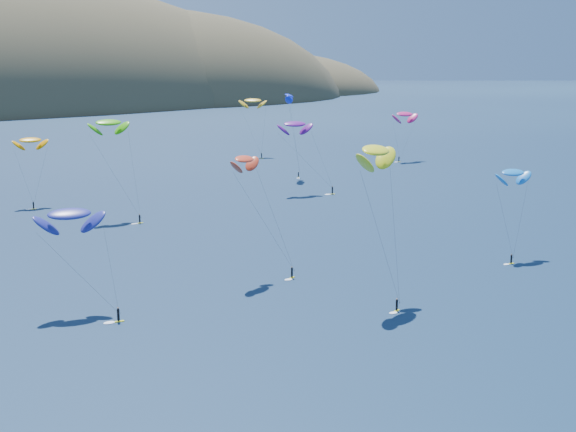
{
  "coord_description": "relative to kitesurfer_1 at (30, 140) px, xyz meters",
  "views": [
    {
      "loc": [
        -92.39,
        -33.7,
        37.7
      ],
      "look_at": [
        -14.05,
        80.0,
        9.0
      ],
      "focal_mm": 50.0,
      "sensor_mm": 36.0,
      "label": 1
    }
  ],
  "objects": [
    {
      "name": "kitesurfer_1",
      "position": [
        0.0,
        0.0,
        0.0
      ],
      "size": [
        8.54,
        9.53,
        18.22
      ],
      "rotation": [
        0.0,
        0.0,
        -0.14
      ],
      "color": "yellow",
      "rests_on": "ground"
    },
    {
      "name": "kitesurfer_2",
      "position": [
        20.04,
        -106.04,
        6.88
      ],
      "size": [
        11.31,
        12.7,
        25.7
      ],
      "rotation": [
        0.0,
        0.0,
        0.41
      ],
      "color": "yellow",
      "rests_on": "ground"
    },
    {
      "name": "kitesurfer_3",
      "position": [
        10.32,
        -25.12,
        5.61
      ],
      "size": [
        9.34,
        13.59,
        24.16
      ],
      "rotation": [
        0.0,
        0.0,
        -0.02
      ],
      "color": "yellow",
      "rests_on": "ground"
    },
    {
      "name": "kitesurfer_4",
      "position": [
        77.7,
        0.52,
        8.33
      ],
      "size": [
        7.62,
        8.91,
        26.49
      ],
      "rotation": [
        0.0,
        0.0,
        0.92
      ],
      "color": "yellow",
      "rests_on": "ground"
    },
    {
      "name": "kitesurfer_5",
      "position": [
        58.23,
        -100.62,
        -0.49
      ],
      "size": [
        10.26,
        7.76,
        17.65
      ],
      "rotation": [
        0.0,
        0.0,
        -0.11
      ],
      "color": "yellow",
      "rests_on": "ground"
    },
    {
      "name": "kitesurfer_6",
      "position": [
        63.8,
        -22.37,
        2.33
      ],
      "size": [
        11.79,
        12.74,
        20.98
      ],
      "rotation": [
        0.0,
        0.0,
        -0.19
      ],
      "color": "yellow",
      "rests_on": "ground"
    },
    {
      "name": "kitesurfer_8",
      "position": [
        131.73,
        8.35,
        -0.02
      ],
      "size": [
        11.05,
        5.89,
        18.87
      ],
      "rotation": [
        0.0,
        0.0,
        -0.01
      ],
      "color": "yellow",
      "rests_on": "ground"
    },
    {
      "name": "kitesurfer_9",
      "position": [
        10.11,
        -84.27,
        3.84
      ],
      "size": [
        9.72,
        10.47,
        21.87
      ],
      "rotation": [
        0.0,
        0.0,
        0.47
      ],
      "color": "yellow",
      "rests_on": "ground"
    },
    {
      "name": "kitesurfer_10",
      "position": [
        -20.57,
        -85.31,
        -1.71
      ],
      "size": [
        10.35,
        13.47,
        16.94
      ],
      "rotation": [
        0.0,
        0.0,
        -0.18
      ],
      "color": "yellow",
      "rests_on": "ground"
    },
    {
      "name": "kitesurfer_11",
      "position": [
        95.6,
        49.48,
        3.83
      ],
      "size": [
        10.23,
        15.32,
        22.43
      ],
      "rotation": [
        0.0,
        0.0,
        -0.65
      ],
      "color": "yellow",
      "rests_on": "ground"
    }
  ]
}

